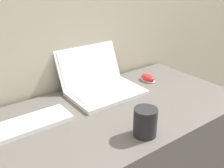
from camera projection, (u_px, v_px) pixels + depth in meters
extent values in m
cube|color=#5B5651|center=(120.00, 166.00, 1.40)|extent=(1.19, 0.67, 0.73)
cube|color=silver|center=(107.00, 93.00, 1.37)|extent=(0.37, 0.25, 0.02)
cube|color=#B7B7BC|center=(104.00, 90.00, 1.38)|extent=(0.33, 0.14, 0.00)
cube|color=silver|center=(89.00, 65.00, 1.45)|extent=(0.37, 0.10, 0.20)
cube|color=white|center=(89.00, 65.00, 1.44)|extent=(0.34, 0.08, 0.18)
cylinder|color=#232326|center=(145.00, 122.00, 1.02)|extent=(0.09, 0.09, 0.12)
cylinder|color=black|center=(146.00, 110.00, 1.00)|extent=(0.08, 0.08, 0.01)
ellipsoid|color=white|center=(148.00, 80.00, 1.55)|extent=(0.07, 0.10, 0.01)
ellipsoid|color=red|center=(148.00, 77.00, 1.54)|extent=(0.06, 0.10, 0.04)
cube|color=silver|center=(19.00, 127.00, 1.07)|extent=(0.44, 0.14, 0.02)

